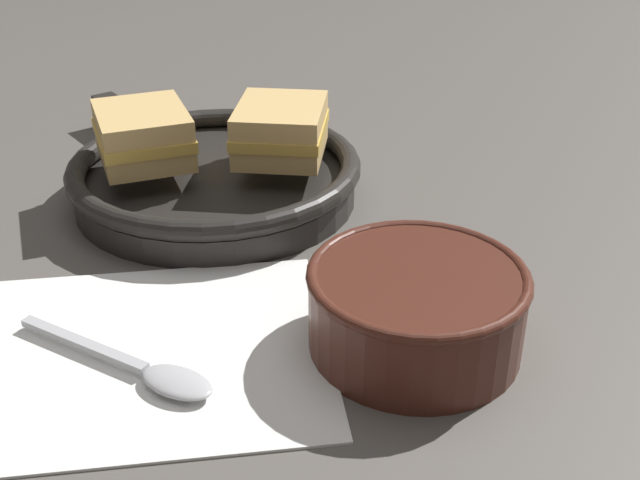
# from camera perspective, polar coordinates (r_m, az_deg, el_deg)

# --- Properties ---
(ground_plane) EXTENTS (4.00, 4.00, 0.00)m
(ground_plane) POSITION_cam_1_polar(r_m,az_deg,el_deg) (0.61, -3.92, -3.42)
(ground_plane) COLOR #56514C
(napkin) EXTENTS (0.26, 0.23, 0.00)m
(napkin) POSITION_cam_1_polar(r_m,az_deg,el_deg) (0.55, -12.33, -7.71)
(napkin) COLOR white
(napkin) RESTS_ON ground_plane
(soup_bowl) EXTENTS (0.15, 0.15, 0.06)m
(soup_bowl) POSITION_cam_1_polar(r_m,az_deg,el_deg) (0.53, 6.87, -4.54)
(soup_bowl) COLOR #4C2319
(soup_bowl) RESTS_ON ground_plane
(spoon) EXTENTS (0.14, 0.10, 0.01)m
(spoon) POSITION_cam_1_polar(r_m,az_deg,el_deg) (0.52, -11.99, -9.11)
(spoon) COLOR #B7B7BC
(spoon) RESTS_ON napkin
(skillet) EXTENTS (0.28, 0.33, 0.04)m
(skillet) POSITION_cam_1_polar(r_m,az_deg,el_deg) (0.74, -7.52, 4.50)
(skillet) COLOR black
(skillet) RESTS_ON ground_plane
(sandwich_near_left) EXTENTS (0.10, 0.11, 0.05)m
(sandwich_near_left) POSITION_cam_1_polar(r_m,az_deg,el_deg) (0.72, -12.46, 7.30)
(sandwich_near_left) COLOR #DBB26B
(sandwich_near_left) RESTS_ON skillet
(sandwich_near_right) EXTENTS (0.09, 0.10, 0.05)m
(sandwich_near_right) POSITION_cam_1_polar(r_m,az_deg,el_deg) (0.72, -2.81, 7.83)
(sandwich_near_right) COLOR #DBB26B
(sandwich_near_right) RESTS_ON skillet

